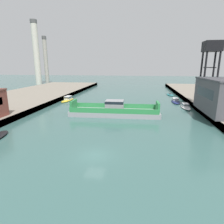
{
  "coord_description": "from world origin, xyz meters",
  "views": [
    {
      "loc": [
        5.41,
        -21.53,
        11.18
      ],
      "look_at": [
        0.0,
        15.4,
        2.0
      ],
      "focal_mm": 30.26,
      "sensor_mm": 36.0,
      "label": 1
    }
  ],
  "objects_px": {
    "moored_boat_near_left": "(170,95)",
    "smokestack_distant_b": "(46,59)",
    "moored_boat_mid_right": "(68,99)",
    "moored_boat_far_left": "(185,106)",
    "smokestack_distant_a": "(36,51)",
    "chain_ferry": "(115,111)",
    "moored_boat_mid_left": "(176,101)",
    "crane_tower": "(211,54)"
  },
  "relations": [
    {
      "from": "moored_boat_near_left",
      "to": "smokestack_distant_b",
      "type": "bearing_deg",
      "value": 150.53
    },
    {
      "from": "moored_boat_mid_right",
      "to": "moored_boat_far_left",
      "type": "xyz_separation_m",
      "value": [
        35.74,
        -6.01,
        -0.11
      ]
    },
    {
      "from": "smokestack_distant_a",
      "to": "chain_ferry",
      "type": "bearing_deg",
      "value": -50.22
    },
    {
      "from": "moored_boat_far_left",
      "to": "smokestack_distant_b",
      "type": "xyz_separation_m",
      "value": [
        -71.64,
        63.36,
        14.97
      ]
    },
    {
      "from": "moored_boat_near_left",
      "to": "moored_boat_mid_left",
      "type": "relative_size",
      "value": 0.8
    },
    {
      "from": "moored_boat_far_left",
      "to": "crane_tower",
      "type": "bearing_deg",
      "value": -29.35
    },
    {
      "from": "smokestack_distant_a",
      "to": "smokestack_distant_b",
      "type": "xyz_separation_m",
      "value": [
        2.26,
        6.59,
        -4.01
      ]
    },
    {
      "from": "moored_boat_mid_left",
      "to": "moored_boat_far_left",
      "type": "xyz_separation_m",
      "value": [
        1.07,
        -8.55,
        0.02
      ]
    },
    {
      "from": "smokestack_distant_a",
      "to": "smokestack_distant_b",
      "type": "bearing_deg",
      "value": 71.11
    },
    {
      "from": "smokestack_distant_a",
      "to": "moored_boat_mid_right",
      "type": "bearing_deg",
      "value": -53.07
    },
    {
      "from": "moored_boat_far_left",
      "to": "crane_tower",
      "type": "relative_size",
      "value": 0.44
    },
    {
      "from": "moored_boat_mid_right",
      "to": "smokestack_distant_b",
      "type": "bearing_deg",
      "value": 122.04
    },
    {
      "from": "chain_ferry",
      "to": "moored_boat_far_left",
      "type": "relative_size",
      "value": 2.98
    },
    {
      "from": "moored_boat_near_left",
      "to": "crane_tower",
      "type": "relative_size",
      "value": 0.44
    },
    {
      "from": "chain_ferry",
      "to": "crane_tower",
      "type": "relative_size",
      "value": 1.32
    },
    {
      "from": "moored_boat_mid_right",
      "to": "moored_boat_far_left",
      "type": "relative_size",
      "value": 1.18
    },
    {
      "from": "moored_boat_far_left",
      "to": "moored_boat_mid_right",
      "type": "bearing_deg",
      "value": 170.46
    },
    {
      "from": "crane_tower",
      "to": "smokestack_distant_b",
      "type": "height_order",
      "value": "smokestack_distant_b"
    },
    {
      "from": "moored_boat_mid_right",
      "to": "moored_boat_mid_left",
      "type": "bearing_deg",
      "value": 4.19
    },
    {
      "from": "moored_boat_near_left",
      "to": "smokestack_distant_a",
      "type": "height_order",
      "value": "smokestack_distant_a"
    },
    {
      "from": "crane_tower",
      "to": "smokestack_distant_a",
      "type": "height_order",
      "value": "smokestack_distant_a"
    },
    {
      "from": "moored_boat_near_left",
      "to": "crane_tower",
      "type": "xyz_separation_m",
      "value": [
        4.86,
        -25.62,
        13.66
      ]
    },
    {
      "from": "moored_boat_mid_left",
      "to": "smokestack_distant_a",
      "type": "xyz_separation_m",
      "value": [
        -72.83,
        48.22,
        19.0
      ]
    },
    {
      "from": "moored_boat_mid_left",
      "to": "moored_boat_mid_right",
      "type": "xyz_separation_m",
      "value": [
        -34.67,
        -2.54,
        0.12
      ]
    },
    {
      "from": "moored_boat_near_left",
      "to": "smokestack_distant_a",
      "type": "distance_m",
      "value": 82.83
    },
    {
      "from": "moored_boat_mid_left",
      "to": "crane_tower",
      "type": "xyz_separation_m",
      "value": [
        5.29,
        -10.92,
        13.41
      ]
    },
    {
      "from": "moored_boat_near_left",
      "to": "moored_boat_mid_right",
      "type": "xyz_separation_m",
      "value": [
        -35.1,
        -17.24,
        0.38
      ]
    },
    {
      "from": "moored_boat_near_left",
      "to": "smokestack_distant_b",
      "type": "xyz_separation_m",
      "value": [
        -71.0,
        40.12,
        15.24
      ]
    },
    {
      "from": "moored_boat_near_left",
      "to": "moored_boat_mid_right",
      "type": "distance_m",
      "value": 39.11
    },
    {
      "from": "moored_boat_mid_left",
      "to": "smokestack_distant_b",
      "type": "height_order",
      "value": "smokestack_distant_b"
    },
    {
      "from": "moored_boat_mid_left",
      "to": "moored_boat_far_left",
      "type": "relative_size",
      "value": 1.23
    },
    {
      "from": "moored_boat_mid_right",
      "to": "moored_boat_far_left",
      "type": "distance_m",
      "value": 36.24
    },
    {
      "from": "moored_boat_mid_left",
      "to": "smokestack_distant_b",
      "type": "relative_size",
      "value": 0.3
    },
    {
      "from": "moored_boat_near_left",
      "to": "smokestack_distant_b",
      "type": "height_order",
      "value": "smokestack_distant_b"
    },
    {
      "from": "chain_ferry",
      "to": "moored_boat_mid_left",
      "type": "distance_m",
      "value": 25.38
    },
    {
      "from": "moored_boat_far_left",
      "to": "smokestack_distant_a",
      "type": "distance_m",
      "value": 95.1
    },
    {
      "from": "moored_boat_near_left",
      "to": "chain_ferry",
      "type": "bearing_deg",
      "value": -117.43
    },
    {
      "from": "moored_boat_mid_right",
      "to": "crane_tower",
      "type": "relative_size",
      "value": 0.52
    },
    {
      "from": "smokestack_distant_b",
      "to": "moored_boat_mid_left",
      "type": "bearing_deg",
      "value": -37.84
    },
    {
      "from": "moored_boat_near_left",
      "to": "moored_boat_far_left",
      "type": "distance_m",
      "value": 23.25
    },
    {
      "from": "smokestack_distant_b",
      "to": "smokestack_distant_a",
      "type": "bearing_deg",
      "value": -108.89
    },
    {
      "from": "chain_ferry",
      "to": "moored_boat_near_left",
      "type": "distance_m",
      "value": 37.81
    }
  ]
}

